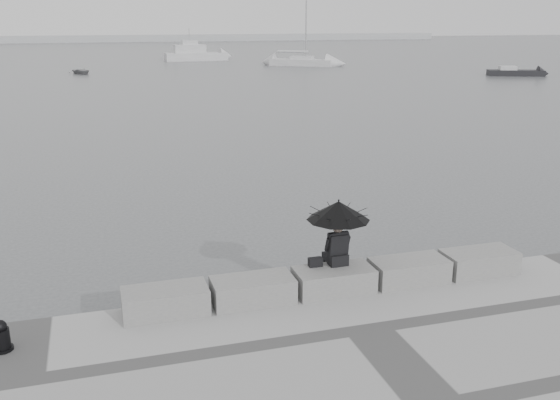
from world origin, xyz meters
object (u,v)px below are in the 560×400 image
object	(u,v)px
motor_cruiser	(196,54)
seated_person	(338,217)
sailboat_right	(302,62)
small_motorboat	(516,73)
dinghy	(81,71)
mooring_bollard	(1,338)

from	to	relation	value
motor_cruiser	seated_person	bearing A→B (deg)	-97.93
motor_cruiser	sailboat_right	bearing A→B (deg)	-51.42
sailboat_right	small_motorboat	distance (m)	26.20
seated_person	small_motorboat	distance (m)	59.43
seated_person	small_motorboat	xyz separation A→B (m)	(38.30, 45.41, -1.71)
seated_person	sailboat_right	size ratio (longest dim) A/B	0.11
motor_cruiser	dinghy	xyz separation A→B (m)	(-15.55, -18.12, -0.63)
mooring_bollard	motor_cruiser	xyz separation A→B (m)	(16.52, 79.97, 0.16)
seated_person	mooring_bollard	size ratio (longest dim) A/B	2.49
small_motorboat	dinghy	distance (m)	46.39
sailboat_right	dinghy	size ratio (longest dim) A/B	4.13
seated_person	small_motorboat	size ratio (longest dim) A/B	0.24
seated_person	dinghy	xyz separation A→B (m)	(-5.37, 61.05, -1.76)
sailboat_right	motor_cruiser	bearing A→B (deg)	163.69
sailboat_right	small_motorboat	bearing A→B (deg)	-15.29
mooring_bollard	motor_cruiser	world-z (taller)	motor_cruiser
seated_person	dinghy	size ratio (longest dim) A/B	0.44
seated_person	sailboat_right	xyz separation A→B (m)	(21.39, 65.42, -1.51)
mooring_bollard	small_motorboat	world-z (taller)	mooring_bollard
motor_cruiser	small_motorboat	size ratio (longest dim) A/B	1.49
small_motorboat	dinghy	xyz separation A→B (m)	(-43.67, 15.64, -0.05)
dinghy	motor_cruiser	bearing A→B (deg)	21.93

